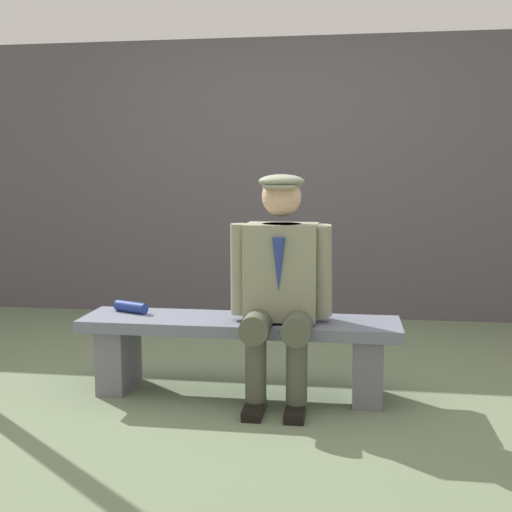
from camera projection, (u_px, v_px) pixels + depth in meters
ground_plane at (240, 393)px, 3.57m from camera, size 30.00×30.00×0.00m
bench at (239, 342)px, 3.53m from camera, size 1.75×0.41×0.43m
seated_man at (280, 280)px, 3.39m from camera, size 0.56×0.56×1.22m
rolled_magazine at (131, 307)px, 3.67m from camera, size 0.22×0.14×0.06m
stadium_wall at (281, 180)px, 5.50m from camera, size 12.00×0.24×2.34m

